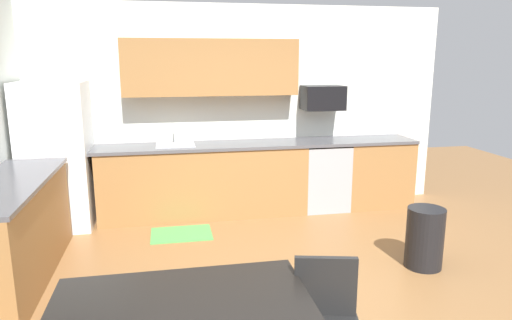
{
  "coord_description": "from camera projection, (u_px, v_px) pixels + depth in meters",
  "views": [
    {
      "loc": [
        -0.88,
        -3.52,
        2.02
      ],
      "look_at": [
        0.0,
        1.0,
        1.0
      ],
      "focal_mm": 32.5,
      "sensor_mm": 36.0,
      "label": 1
    }
  ],
  "objects": [
    {
      "name": "countertop_left",
      "position": [
        6.0,
        184.0,
        4.11
      ],
      "size": [
        0.64,
        2.0,
        0.04
      ],
      "primitive_type": "cube",
      "color": "#4C4C51",
      "rests_on": "cabinet_run_left"
    },
    {
      "name": "refrigerator",
      "position": [
        57.0,
        156.0,
        5.5
      ],
      "size": [
        0.76,
        0.7,
        1.75
      ],
      "primitive_type": "cube",
      "color": "white",
      "rests_on": "ground"
    },
    {
      "name": "countertop_back",
      "position": [
        237.0,
        145.0,
        5.98
      ],
      "size": [
        4.8,
        0.64,
        0.04
      ],
      "primitive_type": "cube",
      "color": "#4C4C51",
      "rests_on": "cabinet_run_back"
    },
    {
      "name": "upper_cabinets_back",
      "position": [
        211.0,
        67.0,
        5.84
      ],
      "size": [
        2.2,
        0.34,
        0.7
      ],
      "primitive_type": "cube",
      "color": "olive"
    },
    {
      "name": "microwave",
      "position": [
        323.0,
        98.0,
        6.17
      ],
      "size": [
        0.54,
        0.36,
        0.32
      ],
      "primitive_type": "cube",
      "color": "black"
    },
    {
      "name": "sink_basin",
      "position": [
        176.0,
        150.0,
        5.84
      ],
      "size": [
        0.48,
        0.4,
        0.14
      ],
      "primitive_type": "cube",
      "color": "#A5A8AD",
      "rests_on": "countertop_back"
    },
    {
      "name": "trash_bin",
      "position": [
        425.0,
        238.0,
        4.52
      ],
      "size": [
        0.36,
        0.36,
        0.6
      ],
      "primitive_type": "cylinder",
      "color": "black",
      "rests_on": "ground"
    },
    {
      "name": "cabinet_run_back_right",
      "position": [
        375.0,
        173.0,
        6.44
      ],
      "size": [
        0.92,
        0.6,
        0.9
      ],
      "primitive_type": "cube",
      "color": "olive",
      "rests_on": "ground"
    },
    {
      "name": "sink_faucet",
      "position": [
        175.0,
        135.0,
        5.98
      ],
      "size": [
        0.02,
        0.02,
        0.24
      ],
      "primitive_type": "cylinder",
      "color": "#B2B5BA",
      "rests_on": "countertop_back"
    },
    {
      "name": "ground_plane",
      "position": [
        278.0,
        298.0,
        3.97
      ],
      "size": [
        12.0,
        12.0,
        0.0
      ],
      "primitive_type": "plane",
      "color": "olive"
    },
    {
      "name": "cabinet_run_back",
      "position": [
        204.0,
        182.0,
        6.0
      ],
      "size": [
        2.63,
        0.6,
        0.9
      ],
      "primitive_type": "cube",
      "color": "olive",
      "rests_on": "ground"
    },
    {
      "name": "dining_table",
      "position": [
        182.0,
        316.0,
        2.46
      ],
      "size": [
        1.4,
        0.9,
        0.74
      ],
      "color": "black",
      "rests_on": "ground"
    },
    {
      "name": "chair_near_table",
      "position": [
        326.0,
        319.0,
        2.74
      ],
      "size": [
        0.48,
        0.48,
        0.85
      ],
      "color": "black",
      "rests_on": "ground"
    },
    {
      "name": "oven_range",
      "position": [
        323.0,
        175.0,
        6.3
      ],
      "size": [
        0.6,
        0.6,
        0.91
      ],
      "color": "#999BA0",
      "rests_on": "ground"
    },
    {
      "name": "floor_mat",
      "position": [
        181.0,
        234.0,
        5.41
      ],
      "size": [
        0.7,
        0.5,
        0.01
      ],
      "primitive_type": "cube",
      "color": "#4CA54C",
      "rests_on": "ground"
    },
    {
      "name": "cabinet_run_left",
      "position": [
        12.0,
        234.0,
        4.21
      ],
      "size": [
        0.6,
        2.0,
        0.9
      ],
      "primitive_type": "cube",
      "color": "olive",
      "rests_on": "ground"
    },
    {
      "name": "wall_back",
      "position": [
        233.0,
        109.0,
        6.22
      ],
      "size": [
        5.8,
        0.1,
        2.7
      ],
      "primitive_type": "cube",
      "color": "silver",
      "rests_on": "ground"
    }
  ]
}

